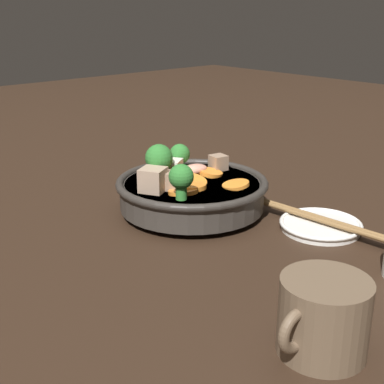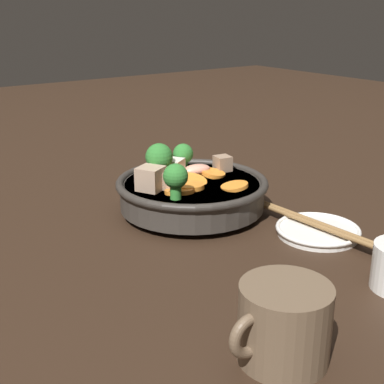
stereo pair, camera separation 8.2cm
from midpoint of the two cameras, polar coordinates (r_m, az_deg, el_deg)
ground_plane at (r=0.83m, az=-2.82°, el=-2.22°), size 3.00×3.00×0.00m
stirfry_bowl at (r=0.81m, az=-3.01°, el=0.20°), size 0.23×0.23×0.11m
side_saucer at (r=0.77m, az=10.65°, el=-3.59°), size 0.12×0.12×0.01m
dark_mug at (r=0.50m, az=9.20°, el=-13.15°), size 0.10×0.08×0.07m
chopsticks_pair at (r=0.77m, az=10.70°, el=-2.94°), size 0.03×0.22×0.01m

